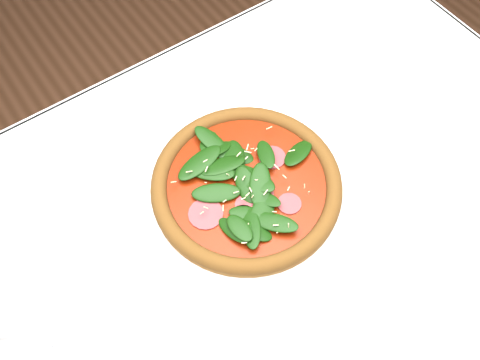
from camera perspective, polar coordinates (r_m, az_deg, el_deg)
ground at (r=1.53m, az=0.67°, el=-17.81°), size 6.00×6.00×0.00m
dining_table at (r=0.90m, az=1.08°, el=-8.65°), size 1.21×0.81×0.75m
plate at (r=0.84m, az=0.68°, el=-1.05°), size 0.34×0.34×0.01m
pizza at (r=0.82m, az=0.69°, el=-0.37°), size 0.39×0.39×0.04m
wine_glass at (r=0.68m, az=-22.49°, el=-13.39°), size 0.08×0.08×0.18m
saucer_far at (r=1.13m, az=8.31°, el=18.47°), size 0.14×0.14×0.01m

